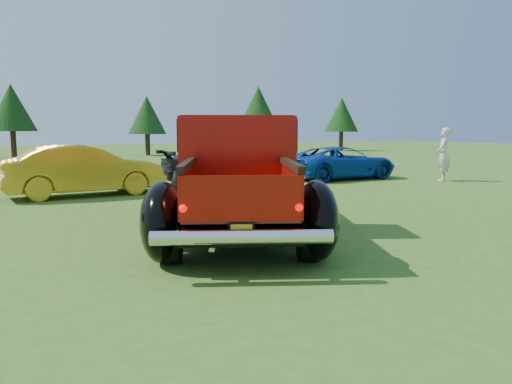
{
  "coord_description": "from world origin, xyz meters",
  "views": [
    {
      "loc": [
        -3.45,
        -7.02,
        1.87
      ],
      "look_at": [
        0.16,
        0.2,
        0.87
      ],
      "focal_mm": 35.0,
      "sensor_mm": 36.0,
      "label": 1
    }
  ],
  "objects_px": {
    "show_car_yellow": "(84,170)",
    "show_car_blue": "(341,163)",
    "tree_mid_left": "(11,108)",
    "tree_mid_right": "(147,115)",
    "spectator": "(443,154)",
    "pickup_truck": "(237,177)",
    "tree_far_east": "(342,115)",
    "show_car_grey": "(222,166)",
    "tree_east": "(258,108)"
  },
  "relations": [
    {
      "from": "show_car_yellow",
      "to": "show_car_blue",
      "type": "bearing_deg",
      "value": -91.55
    },
    {
      "from": "tree_mid_left",
      "to": "tree_mid_right",
      "type": "height_order",
      "value": "tree_mid_left"
    },
    {
      "from": "show_car_yellow",
      "to": "spectator",
      "type": "xyz_separation_m",
      "value": [
        12.44,
        -1.58,
        0.25
      ]
    },
    {
      "from": "tree_mid_left",
      "to": "pickup_truck",
      "type": "height_order",
      "value": "tree_mid_left"
    },
    {
      "from": "tree_far_east",
      "to": "pickup_truck",
      "type": "distance_m",
      "value": 37.56
    },
    {
      "from": "show_car_blue",
      "to": "show_car_grey",
      "type": "bearing_deg",
      "value": 82.07
    },
    {
      "from": "spectator",
      "to": "show_car_blue",
      "type": "bearing_deg",
      "value": -77.7
    },
    {
      "from": "tree_far_east",
      "to": "show_car_yellow",
      "type": "height_order",
      "value": "tree_far_east"
    },
    {
      "from": "tree_mid_right",
      "to": "show_car_blue",
      "type": "height_order",
      "value": "tree_mid_right"
    },
    {
      "from": "tree_mid_left",
      "to": "show_car_blue",
      "type": "xyz_separation_m",
      "value": [
        11.05,
        -22.33,
        -2.76
      ]
    },
    {
      "from": "show_car_grey",
      "to": "show_car_blue",
      "type": "xyz_separation_m",
      "value": [
        4.78,
        -0.4,
        -0.01
      ]
    },
    {
      "from": "tree_mid_right",
      "to": "show_car_yellow",
      "type": "relative_size",
      "value": 0.99
    },
    {
      "from": "tree_east",
      "to": "tree_mid_left",
      "type": "bearing_deg",
      "value": 175.24
    },
    {
      "from": "tree_east",
      "to": "spectator",
      "type": "bearing_deg",
      "value": -99.94
    },
    {
      "from": "tree_east",
      "to": "spectator",
      "type": "height_order",
      "value": "tree_east"
    },
    {
      "from": "tree_far_east",
      "to": "spectator",
      "type": "bearing_deg",
      "value": -118.38
    },
    {
      "from": "tree_far_east",
      "to": "show_car_grey",
      "type": "relative_size",
      "value": 1.11
    },
    {
      "from": "pickup_truck",
      "to": "show_car_grey",
      "type": "height_order",
      "value": "pickup_truck"
    },
    {
      "from": "tree_mid_left",
      "to": "tree_mid_right",
      "type": "bearing_deg",
      "value": -6.34
    },
    {
      "from": "tree_mid_right",
      "to": "tree_far_east",
      "type": "xyz_separation_m",
      "value": [
        18.0,
        0.5,
        0.27
      ]
    },
    {
      "from": "tree_mid_left",
      "to": "tree_east",
      "type": "relative_size",
      "value": 0.93
    },
    {
      "from": "tree_mid_right",
      "to": "spectator",
      "type": "xyz_separation_m",
      "value": [
        4.94,
        -23.67,
        -1.99
      ]
    },
    {
      "from": "tree_mid_right",
      "to": "show_car_blue",
      "type": "relative_size",
      "value": 0.98
    },
    {
      "from": "tree_east",
      "to": "show_car_yellow",
      "type": "relative_size",
      "value": 1.22
    },
    {
      "from": "show_car_yellow",
      "to": "tree_mid_left",
      "type": "bearing_deg",
      "value": -2.43
    },
    {
      "from": "show_car_yellow",
      "to": "spectator",
      "type": "bearing_deg",
      "value": -103.38
    },
    {
      "from": "tree_mid_left",
      "to": "show_car_blue",
      "type": "distance_m",
      "value": 25.06
    },
    {
      "from": "pickup_truck",
      "to": "spectator",
      "type": "bearing_deg",
      "value": 48.4
    },
    {
      "from": "tree_east",
      "to": "show_car_grey",
      "type": "height_order",
      "value": "tree_east"
    },
    {
      "from": "show_car_grey",
      "to": "spectator",
      "type": "distance_m",
      "value": 8.15
    },
    {
      "from": "pickup_truck",
      "to": "show_car_blue",
      "type": "relative_size",
      "value": 1.36
    },
    {
      "from": "tree_far_east",
      "to": "spectator",
      "type": "height_order",
      "value": "tree_far_east"
    },
    {
      "from": "tree_east",
      "to": "show_car_grey",
      "type": "distance_m",
      "value": 23.74
    },
    {
      "from": "tree_east",
      "to": "pickup_truck",
      "type": "relative_size",
      "value": 0.89
    },
    {
      "from": "pickup_truck",
      "to": "show_car_yellow",
      "type": "distance_m",
      "value": 6.78
    },
    {
      "from": "tree_east",
      "to": "show_car_blue",
      "type": "height_order",
      "value": "tree_east"
    },
    {
      "from": "pickup_truck",
      "to": "spectator",
      "type": "xyz_separation_m",
      "value": [
        10.57,
        4.93,
        -0.03
      ]
    },
    {
      "from": "tree_mid_right",
      "to": "tree_east",
      "type": "xyz_separation_m",
      "value": [
        9.0,
        -0.5,
        0.68
      ]
    },
    {
      "from": "tree_mid_left",
      "to": "show_car_yellow",
      "type": "distance_m",
      "value": 23.29
    },
    {
      "from": "tree_mid_right",
      "to": "pickup_truck",
      "type": "bearing_deg",
      "value": -101.14
    },
    {
      "from": "tree_mid_left",
      "to": "spectator",
      "type": "xyz_separation_m",
      "value": [
        13.94,
        -24.67,
        -2.4
      ]
    },
    {
      "from": "show_car_grey",
      "to": "show_car_blue",
      "type": "height_order",
      "value": "show_car_grey"
    },
    {
      "from": "tree_east",
      "to": "show_car_blue",
      "type": "xyz_separation_m",
      "value": [
        -6.95,
        -20.83,
        -3.03
      ]
    },
    {
      "from": "show_car_yellow",
      "to": "pickup_truck",
      "type": "bearing_deg",
      "value": -170.17
    },
    {
      "from": "show_car_blue",
      "to": "spectator",
      "type": "relative_size",
      "value": 2.28
    },
    {
      "from": "tree_far_east",
      "to": "pickup_truck",
      "type": "xyz_separation_m",
      "value": [
        -23.64,
        -29.11,
        -2.23
      ]
    },
    {
      "from": "tree_east",
      "to": "tree_far_east",
      "type": "relative_size",
      "value": 1.12
    },
    {
      "from": "spectator",
      "to": "show_car_grey",
      "type": "bearing_deg",
      "value": -58.31
    },
    {
      "from": "tree_mid_right",
      "to": "spectator",
      "type": "height_order",
      "value": "tree_mid_right"
    },
    {
      "from": "tree_mid_right",
      "to": "show_car_blue",
      "type": "bearing_deg",
      "value": -84.5
    }
  ]
}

